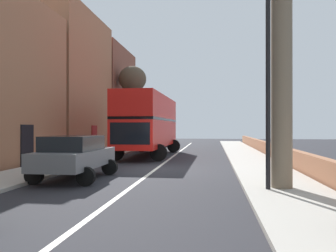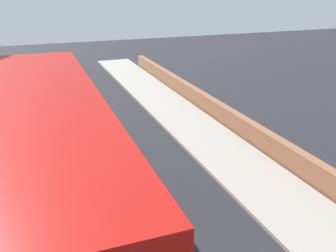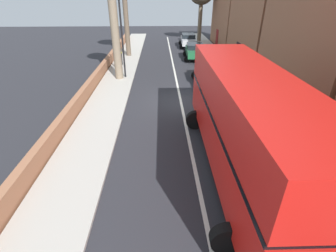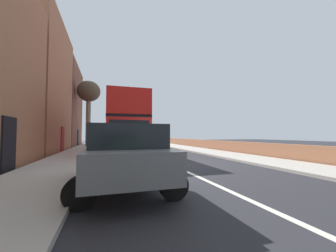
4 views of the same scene
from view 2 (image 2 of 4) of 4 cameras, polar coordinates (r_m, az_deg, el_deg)
name	(u,v)px [view 2 (image 2 of 4)]	position (r m, az deg, el deg)	size (l,w,h in m)	color
double_decker_bus	(48,169)	(8.70, -18.26, -6.35)	(3.63, 10.35, 4.06)	red
parked_car_blue_left_3	(19,88)	(21.44, -22.25, 5.51)	(2.41, 4.26, 1.66)	#1E389E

